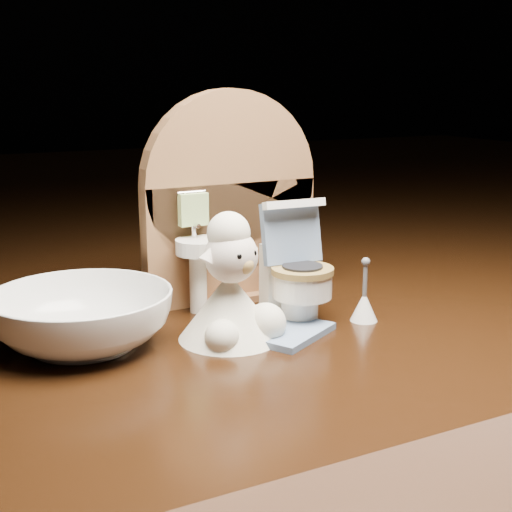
% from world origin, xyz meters
% --- Properties ---
extents(backdrop_panel, '(0.13, 0.05, 0.15)m').
position_xyz_m(backdrop_panel, '(-0.00, 0.06, 0.07)').
color(backdrop_panel, brown).
rests_on(backdrop_panel, ground).
extents(toy_toilet, '(0.04, 0.05, 0.08)m').
position_xyz_m(toy_toilet, '(0.02, 0.00, 0.03)').
color(toy_toilet, white).
rests_on(toy_toilet, ground).
extents(bath_mat, '(0.07, 0.07, 0.00)m').
position_xyz_m(bath_mat, '(-0.00, -0.02, 0.00)').
color(bath_mat, slate).
rests_on(bath_mat, ground).
extents(toilet_brush, '(0.02, 0.02, 0.04)m').
position_xyz_m(toilet_brush, '(0.06, -0.02, 0.01)').
color(toilet_brush, white).
rests_on(toilet_brush, ground).
extents(plush_lamb, '(0.06, 0.06, 0.08)m').
position_xyz_m(plush_lamb, '(-0.04, -0.01, 0.03)').
color(plush_lamb, '#EDE6CB').
rests_on(plush_lamb, ground).
extents(ceramic_bowl, '(0.13, 0.13, 0.03)m').
position_xyz_m(ceramic_bowl, '(-0.12, 0.02, 0.02)').
color(ceramic_bowl, white).
rests_on(ceramic_bowl, ground).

